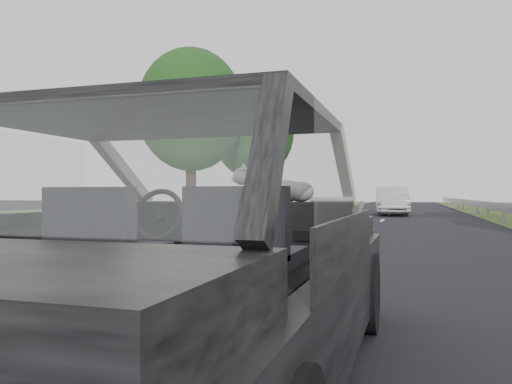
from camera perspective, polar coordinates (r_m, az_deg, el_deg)
The scene contains 10 objects.
ground at distance 3.03m, azimuth -7.22°, elevation -20.62°, with size 140.00×140.00×0.00m, color black.
subject_car at distance 2.86m, azimuth -7.21°, elevation -6.85°, with size 1.80×4.00×1.45m, color black.
dashboard at distance 3.42m, azimuth -2.81°, elevation -3.67°, with size 1.58×0.45×0.30m, color black.
driver_seat at distance 2.79m, azimuth -17.24°, elevation -3.80°, with size 0.50×0.72×0.42m, color #28282E.
passenger_seat at distance 2.42m, azimuth -1.46°, elevation -4.35°, with size 0.50×0.72×0.42m, color #28282E.
steering_wheel at distance 3.31m, azimuth -11.11°, elevation -2.56°, with size 0.36×0.36×0.04m, color black.
cat at distance 3.34m, azimuth 2.82°, elevation 0.28°, with size 0.58×0.18×0.26m, color #9C9C9C.
other_car at distance 26.29m, azimuth 15.27°, elevation -1.00°, with size 1.72×4.36×1.43m, color #BDBEBF.
tree_5 at distance 25.61m, azimuth -7.44°, elevation 6.58°, with size 5.43×5.43×8.22m, color #143E15, non-canonical shape.
tree_6 at distance 29.72m, azimuth -0.33°, elevation 4.81°, with size 4.87×4.87×7.38m, color #143E15, non-canonical shape.
Camera 1 is at (1.19, -2.58, 1.05)m, focal length 35.00 mm.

